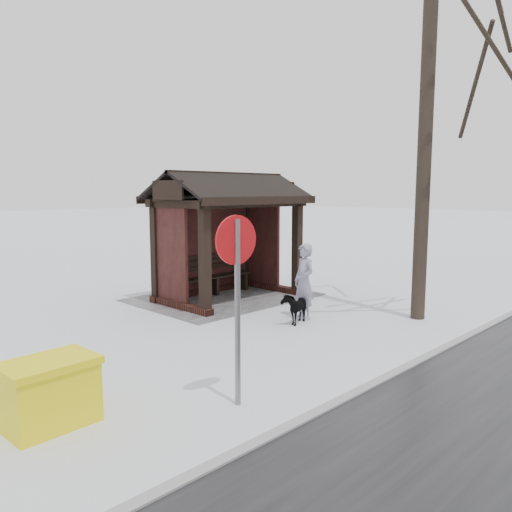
{
  "coord_description": "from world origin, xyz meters",
  "views": [
    {
      "loc": [
        8.1,
        8.97,
        2.65
      ],
      "look_at": [
        -0.13,
        0.8,
        1.13
      ],
      "focal_mm": 35.0,
      "sensor_mm": 36.0,
      "label": 1
    }
  ],
  "objects_px": {
    "pedestrian": "(304,281)",
    "grit_bin": "(50,392)",
    "dog": "(295,307)",
    "road_sign": "(236,270)",
    "bus_shelter": "(224,211)",
    "tree_near": "(431,8)"
  },
  "relations": [
    {
      "from": "pedestrian",
      "to": "grit_bin",
      "type": "distance_m",
      "value": 5.83
    },
    {
      "from": "bus_shelter",
      "to": "dog",
      "type": "relative_size",
      "value": 4.74
    },
    {
      "from": "dog",
      "to": "road_sign",
      "type": "xyz_separation_m",
      "value": [
        3.45,
        1.99,
        1.38
      ]
    },
    {
      "from": "pedestrian",
      "to": "dog",
      "type": "bearing_deg",
      "value": -57.27
    },
    {
      "from": "dog",
      "to": "tree_near",
      "type": "bearing_deg",
      "value": 33.95
    },
    {
      "from": "bus_shelter",
      "to": "grit_bin",
      "type": "height_order",
      "value": "bus_shelter"
    },
    {
      "from": "grit_bin",
      "to": "road_sign",
      "type": "relative_size",
      "value": 0.44
    },
    {
      "from": "grit_bin",
      "to": "road_sign",
      "type": "height_order",
      "value": "road_sign"
    },
    {
      "from": "bus_shelter",
      "to": "road_sign",
      "type": "xyz_separation_m",
      "value": [
        4.05,
        4.77,
        -0.46
      ]
    },
    {
      "from": "road_sign",
      "to": "grit_bin",
      "type": "bearing_deg",
      "value": -24.98
    },
    {
      "from": "tree_near",
      "to": "grit_bin",
      "type": "xyz_separation_m",
      "value": [
        7.43,
        -0.66,
        -5.76
      ]
    },
    {
      "from": "grit_bin",
      "to": "road_sign",
      "type": "distance_m",
      "value": 2.53
    },
    {
      "from": "pedestrian",
      "to": "tree_near",
      "type": "bearing_deg",
      "value": 64.96
    },
    {
      "from": "bus_shelter",
      "to": "dog",
      "type": "distance_m",
      "value": 3.39
    },
    {
      "from": "tree_near",
      "to": "bus_shelter",
      "type": "bearing_deg",
      "value": -71.01
    },
    {
      "from": "dog",
      "to": "road_sign",
      "type": "bearing_deg",
      "value": -79.09
    },
    {
      "from": "pedestrian",
      "to": "grit_bin",
      "type": "xyz_separation_m",
      "value": [
        5.73,
        1.01,
        -0.39
      ]
    },
    {
      "from": "tree_near",
      "to": "dog",
      "type": "height_order",
      "value": "tree_near"
    },
    {
      "from": "tree_near",
      "to": "road_sign",
      "type": "distance_m",
      "value": 7.13
    },
    {
      "from": "tree_near",
      "to": "road_sign",
      "type": "bearing_deg",
      "value": 4.26
    },
    {
      "from": "pedestrian",
      "to": "grit_bin",
      "type": "height_order",
      "value": "pedestrian"
    },
    {
      "from": "tree_near",
      "to": "pedestrian",
      "type": "height_order",
      "value": "tree_near"
    }
  ]
}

